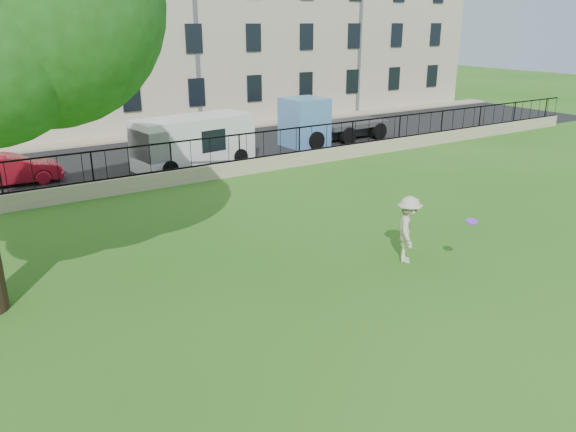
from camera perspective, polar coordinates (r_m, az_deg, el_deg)
ground at (r=12.90m, az=8.74°, el=-9.32°), size 120.00×120.00×0.00m
retaining_wall at (r=22.54m, az=-11.66°, el=3.83°), size 50.00×0.40×0.60m
iron_railing at (r=22.34m, az=-11.81°, el=5.94°), size 50.00×0.05×1.13m
street at (r=26.93m, az=-15.32°, el=5.38°), size 60.00×9.00×0.01m
sidewalk at (r=31.82m, az=-18.26°, el=7.24°), size 60.00×1.40×0.12m
building_row at (r=36.77m, az=-21.89°, el=19.13°), size 56.40×10.40×13.80m
man at (r=15.17m, az=12.12°, el=-1.34°), size 1.27×1.32×1.81m
frisbee at (r=14.42m, az=18.16°, el=-0.54°), size 0.28×0.28×0.12m
red_sedan at (r=24.52m, az=-26.33°, el=4.21°), size 3.79×1.48×1.23m
white_van at (r=25.25m, az=-9.56°, el=7.45°), size 5.43×2.68×2.19m
blue_truck at (r=30.30m, az=4.64°, el=9.82°), size 5.93×2.32×2.45m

